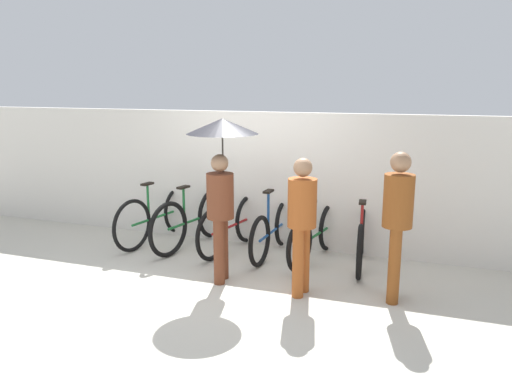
% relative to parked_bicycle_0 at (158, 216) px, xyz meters
% --- Properties ---
extents(ground_plane, '(30.00, 30.00, 0.00)m').
position_rel_parked_bicycle_0_xyz_m(ground_plane, '(1.52, -1.27, -0.39)').
color(ground_plane, beige).
extents(back_wall, '(11.53, 0.12, 1.95)m').
position_rel_parked_bicycle_0_xyz_m(back_wall, '(1.52, 0.42, 0.58)').
color(back_wall, silver).
rests_on(back_wall, ground).
extents(parked_bicycle_0, '(0.50, 1.83, 1.01)m').
position_rel_parked_bicycle_0_xyz_m(parked_bicycle_0, '(0.00, 0.00, 0.00)').
color(parked_bicycle_0, black).
rests_on(parked_bicycle_0, ground).
extents(parked_bicycle_1, '(0.55, 1.81, 1.07)m').
position_rel_parked_bicycle_0_xyz_m(parked_bicycle_1, '(0.61, -0.04, 0.01)').
color(parked_bicycle_1, black).
rests_on(parked_bicycle_1, ground).
extents(parked_bicycle_2, '(0.50, 1.66, 1.03)m').
position_rel_parked_bicycle_0_xyz_m(parked_bicycle_2, '(1.22, -0.03, -0.02)').
color(parked_bicycle_2, black).
rests_on(parked_bicycle_2, ground).
extents(parked_bicycle_3, '(0.44, 1.63, 1.00)m').
position_rel_parked_bicycle_0_xyz_m(parked_bicycle_3, '(1.82, -0.02, -0.04)').
color(parked_bicycle_3, black).
rests_on(parked_bicycle_3, ground).
extents(parked_bicycle_4, '(0.50, 1.66, 1.04)m').
position_rel_parked_bicycle_0_xyz_m(parked_bicycle_4, '(2.43, -0.03, -0.03)').
color(parked_bicycle_4, black).
rests_on(parked_bicycle_4, ground).
extents(parked_bicycle_5, '(0.44, 1.65, 1.05)m').
position_rel_parked_bicycle_0_xyz_m(parked_bicycle_5, '(3.04, -0.02, -0.03)').
color(parked_bicycle_5, black).
rests_on(parked_bicycle_5, ground).
extents(pedestrian_leading, '(0.85, 0.85, 1.95)m').
position_rel_parked_bicycle_0_xyz_m(pedestrian_leading, '(1.51, -1.05, 1.07)').
color(pedestrian_leading, brown).
rests_on(pedestrian_leading, ground).
extents(pedestrian_center, '(0.32, 0.32, 1.56)m').
position_rel_parked_bicycle_0_xyz_m(pedestrian_center, '(2.53, -1.19, 0.51)').
color(pedestrian_center, '#9E4C1E').
rests_on(pedestrian_center, ground).
extents(pedestrian_trailing, '(0.32, 0.32, 1.65)m').
position_rel_parked_bicycle_0_xyz_m(pedestrian_trailing, '(3.53, -1.01, 0.57)').
color(pedestrian_trailing, brown).
rests_on(pedestrian_trailing, ground).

